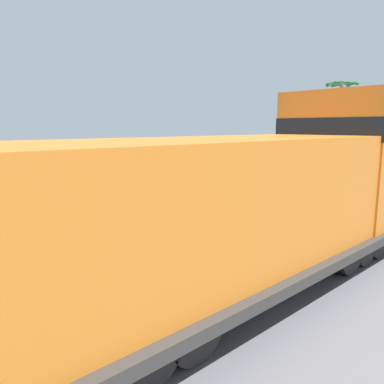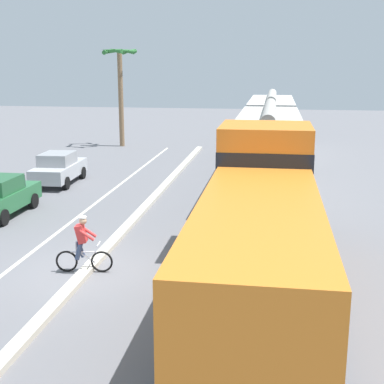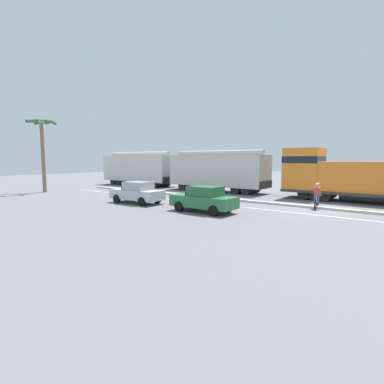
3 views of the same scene
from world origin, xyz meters
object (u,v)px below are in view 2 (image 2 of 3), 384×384
hopper_car_lead (268,150)px  hopper_car_middle (271,123)px  parked_car_silver (59,168)px  locomotive (261,234)px  cyclist (83,246)px  palm_tree_near (120,73)px

hopper_car_lead → hopper_car_middle: bearing=90.0°
hopper_car_lead → parked_car_silver: size_ratio=2.48×
locomotive → hopper_car_lead: size_ratio=1.10×
hopper_car_lead → cyclist: (-5.20, -11.08, -1.26)m
hopper_car_lead → parked_car_silver: (-10.66, 0.31, -1.26)m
locomotive → parked_car_silver: bearing=130.5°
locomotive → parked_car_silver: size_ratio=2.72×
locomotive → palm_tree_near: 28.02m
locomotive → cyclist: 5.40m
locomotive → hopper_car_lead: bearing=90.0°
hopper_car_middle → hopper_car_lead: bearing=-90.0°
hopper_car_middle → cyclist: (-5.20, -22.68, -1.26)m
locomotive → hopper_car_lead: locomotive is taller
locomotive → cyclist: size_ratio=6.77×
parked_car_silver → cyclist: bearing=-64.4°
hopper_car_lead → hopper_car_middle: same height
parked_car_silver → palm_tree_near: palm_tree_near is taller
hopper_car_middle → locomotive: bearing=-90.0°
palm_tree_near → parked_car_silver: bearing=-88.4°
locomotive → palm_tree_near: bearing=113.4°
hopper_car_middle → parked_car_silver: size_ratio=2.48×
hopper_car_middle → parked_car_silver: bearing=-133.4°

